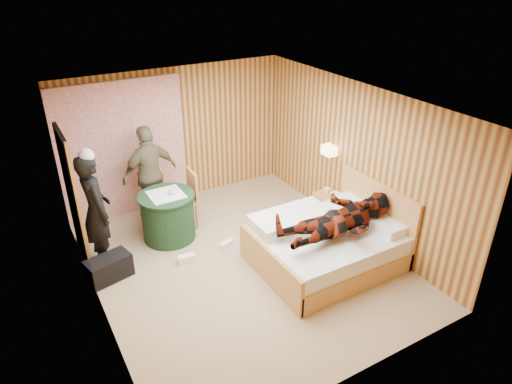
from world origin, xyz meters
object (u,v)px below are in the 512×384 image
nightstand (330,209)px  chair_far (154,191)px  woman_standing (96,211)px  man_at_table (150,174)px  round_table (168,216)px  bed (327,244)px  duffel_bag (109,268)px  wall_lamp (329,150)px  man_on_bed (342,211)px  chair_near (186,195)px

nightstand → chair_far: chair_far is taller
woman_standing → man_at_table: (1.11, 0.91, -0.03)m
round_table → chair_far: 0.73m
chair_far → man_at_table: bearing=127.8°
bed → duffel_bag: bearing=157.4°
wall_lamp → man_on_bed: size_ratio=0.15×
round_table → man_on_bed: bearing=-48.0°
round_table → chair_near: 0.51m
wall_lamp → man_at_table: size_ratio=0.15×
bed → woman_standing: woman_standing is taller
chair_near → man_at_table: man_at_table is taller
duffel_bag → man_on_bed: bearing=-39.3°
bed → chair_far: size_ratio=2.22×
nightstand → wall_lamp: bearing=77.2°
woman_standing → chair_near: bearing=-80.6°
round_table → woman_standing: 1.21m
duffel_bag → woman_standing: size_ratio=0.35×
chair_near → duffel_bag: 1.82m
chair_far → chair_near: chair_near is taller
wall_lamp → round_table: 2.88m
chair_far → chair_near: (0.40, -0.49, 0.04)m
wall_lamp → woman_standing: size_ratio=0.15×
round_table → chair_far: (0.02, 0.72, 0.13)m
bed → man_on_bed: (0.03, -0.23, 0.67)m
man_on_bed → bed: bearing=96.9°
wall_lamp → round_table: (-2.63, 0.77, -0.89)m
nightstand → duffel_bag: nightstand is taller
bed → man_on_bed: size_ratio=1.16×
wall_lamp → bed: wall_lamp is taller
chair_near → nightstand: bearing=63.5°
man_at_table → duffel_bag: bearing=38.8°
woman_standing → man_on_bed: (2.97, -1.92, 0.10)m
nightstand → woman_standing: (-3.70, 0.81, 0.61)m
chair_far → woman_standing: bearing=-128.0°
bed → man_at_table: size_ratio=1.19×
bed → nightstand: size_ratio=3.70×
man_at_table → man_on_bed: man_on_bed is taller
nightstand → man_at_table: man_at_table is taller
bed → round_table: bed is taller
round_table → man_at_table: (-0.00, 0.76, 0.45)m
wall_lamp → chair_far: wall_lamp is taller
round_table → chair_near: bearing=27.8°
woman_standing → man_at_table: 1.43m
nightstand → chair_far: bearing=146.9°
duffel_bag → wall_lamp: bearing=-15.7°
duffel_bag → nightstand: bearing=-18.7°
man_on_bed → nightstand: bearing=56.7°
bed → nightstand: bearing=49.4°
man_at_table → woman_standing: bearing=28.1°
chair_near → duffel_bag: bearing=-60.0°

